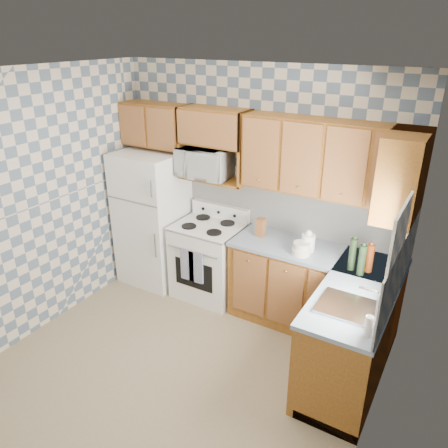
% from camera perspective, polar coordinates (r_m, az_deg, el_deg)
% --- Properties ---
extents(floor, '(3.40, 3.40, 0.00)m').
position_cam_1_polar(floor, '(4.45, -5.75, -18.24)').
color(floor, '#827355').
rests_on(floor, ground).
extents(back_wall, '(3.40, 0.02, 2.70)m').
position_cam_1_polar(back_wall, '(4.96, 4.51, 4.60)').
color(back_wall, slate).
rests_on(back_wall, ground).
extents(right_wall, '(0.02, 3.20, 2.70)m').
position_cam_1_polar(right_wall, '(3.10, 19.91, -9.44)').
color(right_wall, slate).
rests_on(right_wall, ground).
extents(backsplash_back, '(2.60, 0.02, 0.56)m').
position_cam_1_polar(backsplash_back, '(4.85, 8.64, 2.07)').
color(backsplash_back, silver).
rests_on(backsplash_back, back_wall).
extents(backsplash_right, '(0.02, 1.60, 0.56)m').
position_cam_1_polar(backsplash_right, '(3.87, 21.95, -5.41)').
color(backsplash_right, silver).
rests_on(backsplash_right, right_wall).
extents(refrigerator, '(0.75, 0.70, 1.68)m').
position_cam_1_polar(refrigerator, '(5.52, -9.26, 0.74)').
color(refrigerator, white).
rests_on(refrigerator, floor).
extents(stove_body, '(0.76, 0.65, 0.90)m').
position_cam_1_polar(stove_body, '(5.27, -1.98, -4.81)').
color(stove_body, white).
rests_on(stove_body, floor).
extents(cooktop, '(0.76, 0.65, 0.02)m').
position_cam_1_polar(cooktop, '(5.07, -2.05, -0.30)').
color(cooktop, silver).
rests_on(cooktop, stove_body).
extents(backguard, '(0.76, 0.08, 0.17)m').
position_cam_1_polar(backguard, '(5.25, -0.46, 1.71)').
color(backguard, white).
rests_on(backguard, cooktop).
extents(dish_towel_left, '(0.18, 0.02, 0.38)m').
position_cam_1_polar(dish_towel_left, '(5.01, -4.77, -5.34)').
color(dish_towel_left, navy).
rests_on(dish_towel_left, stove_body).
extents(dish_towel_right, '(0.18, 0.02, 0.38)m').
position_cam_1_polar(dish_towel_right, '(4.95, -3.67, -5.68)').
color(dish_towel_right, navy).
rests_on(dish_towel_right, stove_body).
extents(base_cabinets_back, '(1.75, 0.60, 0.88)m').
position_cam_1_polar(base_cabinets_back, '(4.82, 11.46, -8.45)').
color(base_cabinets_back, brown).
rests_on(base_cabinets_back, floor).
extents(base_cabinets_right, '(0.60, 1.60, 0.88)m').
position_cam_1_polar(base_cabinets_right, '(4.30, 16.50, -13.45)').
color(base_cabinets_right, brown).
rests_on(base_cabinets_right, floor).
extents(countertop_back, '(1.77, 0.63, 0.04)m').
position_cam_1_polar(countertop_back, '(4.59, 11.90, -3.61)').
color(countertop_back, slate).
rests_on(countertop_back, base_cabinets_back).
extents(countertop_right, '(0.63, 1.60, 0.04)m').
position_cam_1_polar(countertop_right, '(4.05, 17.19, -8.22)').
color(countertop_right, slate).
rests_on(countertop_right, base_cabinets_right).
extents(upper_cabinets_back, '(1.75, 0.33, 0.74)m').
position_cam_1_polar(upper_cabinets_back, '(4.38, 13.56, 8.26)').
color(upper_cabinets_back, brown).
rests_on(upper_cabinets_back, back_wall).
extents(upper_cabinets_fridge, '(0.82, 0.33, 0.50)m').
position_cam_1_polar(upper_cabinets_fridge, '(5.34, -8.92, 12.69)').
color(upper_cabinets_fridge, brown).
rests_on(upper_cabinets_fridge, back_wall).
extents(upper_cabinets_right, '(0.33, 0.70, 0.74)m').
position_cam_1_polar(upper_cabinets_right, '(4.06, 22.32, 5.92)').
color(upper_cabinets_right, brown).
rests_on(upper_cabinets_right, right_wall).
extents(microwave_shelf, '(0.80, 0.33, 0.03)m').
position_cam_1_polar(microwave_shelf, '(5.01, -1.16, 5.90)').
color(microwave_shelf, brown).
rests_on(microwave_shelf, back_wall).
extents(microwave, '(0.63, 0.45, 0.33)m').
position_cam_1_polar(microwave, '(5.00, -2.49, 8.02)').
color(microwave, white).
rests_on(microwave, microwave_shelf).
extents(sink, '(0.48, 0.40, 0.03)m').
position_cam_1_polar(sink, '(3.74, 15.94, -10.44)').
color(sink, '#B7B7BC').
rests_on(sink, countertop_right).
extents(window, '(0.02, 0.66, 0.86)m').
position_cam_1_polar(window, '(3.44, 21.46, -4.28)').
color(window, silver).
rests_on(window, right_wall).
extents(bottle_0, '(0.07, 0.07, 0.32)m').
position_cam_1_polar(bottle_0, '(4.24, 16.44, -3.80)').
color(bottle_0, black).
rests_on(bottle_0, countertop_back).
extents(bottle_1, '(0.07, 0.07, 0.30)m').
position_cam_1_polar(bottle_1, '(4.18, 17.55, -4.52)').
color(bottle_1, black).
rests_on(bottle_1, countertop_back).
extents(bottle_2, '(0.07, 0.07, 0.27)m').
position_cam_1_polar(bottle_2, '(4.26, 18.49, -4.27)').
color(bottle_2, '#652A0D').
rests_on(bottle_2, countertop_back).
extents(knife_block, '(0.09, 0.09, 0.20)m').
position_cam_1_polar(knife_block, '(4.77, 4.80, -0.44)').
color(knife_block, brown).
rests_on(knife_block, countertop_back).
extents(electric_kettle, '(0.14, 0.14, 0.18)m').
position_cam_1_polar(electric_kettle, '(4.53, 10.92, -2.41)').
color(electric_kettle, white).
rests_on(electric_kettle, countertop_back).
extents(food_containers, '(0.19, 0.19, 0.13)m').
position_cam_1_polar(food_containers, '(4.45, 10.07, -3.16)').
color(food_containers, silver).
rests_on(food_containers, countertop_back).
extents(soap_bottle, '(0.06, 0.06, 0.17)m').
position_cam_1_polar(soap_bottle, '(3.44, 18.37, -12.59)').
color(soap_bottle, silver).
rests_on(soap_bottle, countertop_right).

